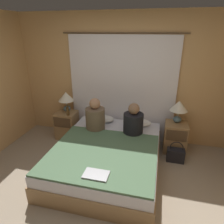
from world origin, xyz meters
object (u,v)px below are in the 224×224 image
(lamp_right, at_px, (179,107))
(pillow_right, at_px, (137,122))
(pillow_left, at_px, (101,118))
(person_left_in_bed, at_px, (95,117))
(lamp_left, at_px, (66,98))
(handbag_on_floor, at_px, (176,155))
(person_right_in_bed, at_px, (133,122))
(nightstand_left, at_px, (67,125))
(beer_bottle_on_left_stand, at_px, (68,111))
(nightstand_right, at_px, (175,137))
(laptop_on_bed, at_px, (96,175))
(bed, at_px, (108,156))

(lamp_right, distance_m, pillow_right, 0.83)
(pillow_left, relative_size, person_left_in_bed, 0.91)
(lamp_left, xyz_separation_m, handbag_on_floor, (2.24, -0.41, -0.74))
(person_right_in_bed, bearing_deg, handbag_on_floor, -2.38)
(nightstand_left, height_order, lamp_right, lamp_right)
(pillow_right, relative_size, beer_bottle_on_left_stand, 2.46)
(nightstand_left, bearing_deg, nightstand_right, 0.00)
(nightstand_left, relative_size, laptop_on_bed, 1.78)
(handbag_on_floor, bearing_deg, nightstand_right, 92.09)
(lamp_left, xyz_separation_m, beer_bottle_on_left_stand, (0.11, -0.19, -0.20))
(lamp_right, relative_size, pillow_right, 0.76)
(nightstand_left, height_order, person_right_in_bed, person_right_in_bed)
(nightstand_right, distance_m, beer_bottle_on_left_stand, 2.15)
(nightstand_right, height_order, pillow_right, nightstand_right)
(bed, height_order, nightstand_left, nightstand_left)
(nightstand_right, relative_size, person_right_in_bed, 0.99)
(nightstand_left, distance_m, handbag_on_floor, 2.27)
(nightstand_left, distance_m, nightstand_right, 2.22)
(pillow_left, xyz_separation_m, person_right_in_bed, (0.71, -0.36, 0.17))
(lamp_right, bearing_deg, nightstand_right, -90.00)
(pillow_left, height_order, laptop_on_bed, pillow_left)
(beer_bottle_on_left_stand, distance_m, laptop_on_bed, 1.81)
(pillow_right, distance_m, beer_bottle_on_left_stand, 1.39)
(lamp_right, xyz_separation_m, person_left_in_bed, (-1.47, -0.38, -0.19))
(lamp_right, bearing_deg, person_right_in_bed, -153.81)
(pillow_right, xyz_separation_m, laptop_on_bed, (-0.30, -1.62, -0.02))
(nightstand_left, relative_size, nightstand_right, 1.00)
(lamp_right, bearing_deg, handbag_on_floor, -88.26)
(nightstand_right, xyz_separation_m, lamp_right, (0.00, 0.07, 0.58))
(nightstand_left, height_order, lamp_left, lamp_left)
(lamp_right, distance_m, beer_bottle_on_left_stand, 2.13)
(beer_bottle_on_left_stand, bearing_deg, nightstand_left, 133.37)
(beer_bottle_on_left_stand, bearing_deg, person_left_in_bed, -16.43)
(bed, bearing_deg, person_right_in_bed, 53.88)
(bed, bearing_deg, lamp_right, 37.44)
(nightstand_left, xyz_separation_m, nightstand_right, (2.22, 0.00, 0.00))
(lamp_left, bearing_deg, person_right_in_bed, -14.48)
(person_right_in_bed, distance_m, beer_bottle_on_left_stand, 1.36)
(pillow_right, bearing_deg, lamp_right, 1.14)
(nightstand_right, relative_size, handbag_on_floor, 1.46)
(nightstand_right, height_order, person_right_in_bed, person_right_in_bed)
(lamp_left, relative_size, laptop_on_bed, 1.31)
(beer_bottle_on_left_stand, bearing_deg, lamp_left, 120.72)
(nightstand_right, height_order, beer_bottle_on_left_stand, beer_bottle_on_left_stand)
(nightstand_right, relative_size, lamp_left, 1.36)
(person_left_in_bed, xyz_separation_m, beer_bottle_on_left_stand, (-0.64, 0.19, -0.02))
(pillow_left, height_order, person_left_in_bed, person_left_in_bed)
(laptop_on_bed, xyz_separation_m, handbag_on_floor, (1.06, 1.23, -0.35))
(lamp_left, relative_size, lamp_right, 1.00)
(person_left_in_bed, xyz_separation_m, handbag_on_floor, (1.48, -0.03, -0.55))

